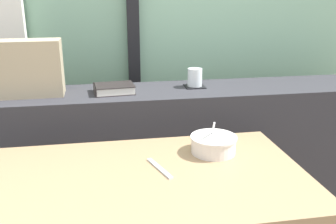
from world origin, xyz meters
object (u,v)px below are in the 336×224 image
object	(u,v)px
coaster_square	(195,86)
soup_bowl	(213,144)
juice_glass	(195,78)
breakfast_table	(147,204)
throw_pillow	(27,68)
fork_utensil	(160,168)
closed_book	(114,89)

from	to	relation	value
coaster_square	soup_bowl	size ratio (longest dim) A/B	0.56
juice_glass	soup_bowl	world-z (taller)	juice_glass
breakfast_table	coaster_square	bearing A→B (deg)	64.05
breakfast_table	throw_pillow	distance (m)	0.89
coaster_square	throw_pillow	size ratio (longest dim) A/B	0.31
juice_glass	fork_utensil	size ratio (longest dim) A/B	0.54
breakfast_table	throw_pillow	size ratio (longest dim) A/B	3.43
throw_pillow	fork_utensil	world-z (taller)	throw_pillow
soup_bowl	fork_utensil	size ratio (longest dim) A/B	1.06
throw_pillow	soup_bowl	xyz separation A→B (m)	(0.75, -0.51, -0.22)
coaster_square	throw_pillow	bearing A→B (deg)	-177.99
breakfast_table	coaster_square	xyz separation A→B (m)	(0.33, 0.68, 0.24)
breakfast_table	fork_utensil	world-z (taller)	fork_utensil
breakfast_table	throw_pillow	bearing A→B (deg)	126.07
coaster_square	fork_utensil	distance (m)	0.71
breakfast_table	soup_bowl	size ratio (longest dim) A/B	6.11
fork_utensil	closed_book	bearing A→B (deg)	83.69
soup_bowl	juice_glass	bearing A→B (deg)	84.18
coaster_square	closed_book	size ratio (longest dim) A/B	0.49
throw_pillow	fork_utensil	bearing A→B (deg)	-49.42
throw_pillow	fork_utensil	distance (m)	0.85
breakfast_table	coaster_square	size ratio (longest dim) A/B	10.98
soup_bowl	fork_utensil	world-z (taller)	soup_bowl
breakfast_table	fork_utensil	xyz separation A→B (m)	(0.05, 0.04, 0.11)
throw_pillow	fork_utensil	size ratio (longest dim) A/B	1.88
juice_glass	breakfast_table	bearing A→B (deg)	-115.95
breakfast_table	soup_bowl	distance (m)	0.34
coaster_square	soup_bowl	xyz separation A→B (m)	(-0.05, -0.54, -0.09)
coaster_square	throw_pillow	distance (m)	0.82
coaster_square	closed_book	bearing A→B (deg)	-174.14
closed_book	throw_pillow	distance (m)	0.41
coaster_square	soup_bowl	distance (m)	0.55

